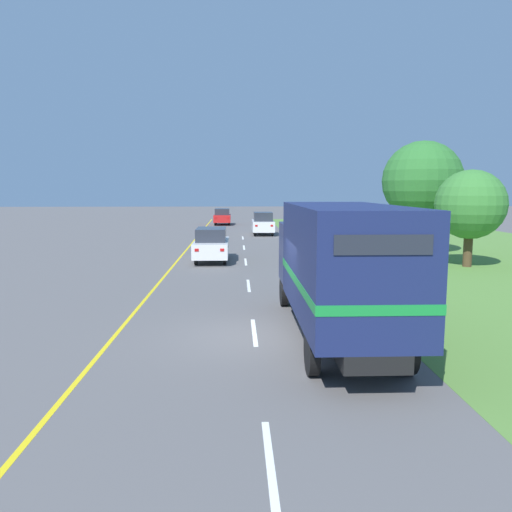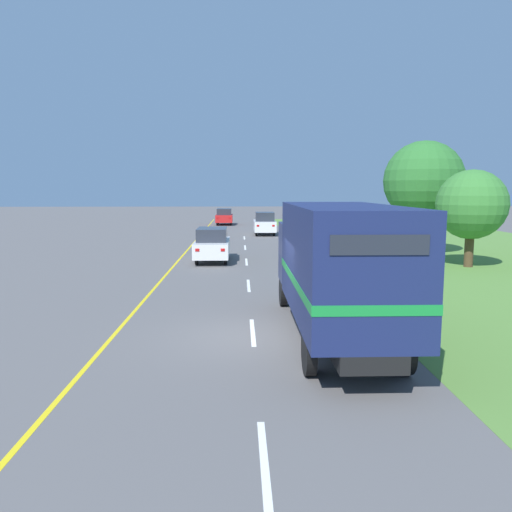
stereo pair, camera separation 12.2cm
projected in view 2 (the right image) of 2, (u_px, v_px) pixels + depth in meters
The scene contains 17 objects.
ground_plane at pixel (253, 336), 13.13m from camera, with size 200.00×200.00×0.00m, color #5B5959.
grass_shoulder at pixel (470, 253), 30.45m from camera, with size 20.00×69.54×0.01m, color #568438.
edge_line_yellow at pixel (184, 254), 29.90m from camera, with size 0.12×69.54×0.01m, color yellow.
centre_dash_nearest at pixel (265, 465), 7.01m from camera, with size 0.12×2.60×0.01m, color white.
centre_dash_near at pixel (253, 332), 13.55m from camera, with size 0.12×2.60×0.01m, color white.
centre_dash_mid_a at pixel (249, 285), 20.09m from camera, with size 0.12×2.60×0.01m, color white.
centre_dash_mid_b at pixel (246, 262), 26.63m from camera, with size 0.12×2.60×0.01m, color white.
centre_dash_far at pixel (245, 247), 33.16m from camera, with size 0.12×2.60×0.01m, color white.
centre_dash_farthest at pixel (244, 238), 39.70m from camera, with size 0.12×2.60×0.01m, color white.
horse_trailer_truck at pixel (336, 264), 12.67m from camera, with size 2.35×8.41×3.48m.
lead_car_white at pixel (212, 244), 26.79m from camera, with size 1.80×4.38×1.80m.
lead_car_white_ahead at pixel (265, 223), 42.38m from camera, with size 1.80×3.95×1.93m.
lead_car_red_ahead at pixel (224, 216), 54.32m from camera, with size 1.80×3.88×1.78m.
highway_sign at pixel (389, 243), 20.47m from camera, with size 2.20×0.09×2.66m.
roadside_tree_near at pixel (471, 205), 24.52m from camera, with size 3.43×3.43×4.82m.
roadside_tree_mid at pixel (424, 181), 29.41m from camera, with size 4.68×4.68×6.69m.
delineator_post at pixel (389, 303), 14.70m from camera, with size 0.08×0.08×0.95m.
Camera 2 is at (-0.33, -12.73, 3.85)m, focal length 35.00 mm.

